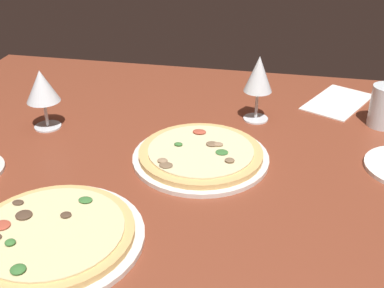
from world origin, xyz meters
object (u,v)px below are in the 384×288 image
object	(u,v)px
paper_menu	(338,102)
pizza_main	(201,155)
wine_glass_far	(259,76)
water_glass	(384,109)
wine_glass_near	(42,88)
pizza_side	(52,236)

from	to	relation	value
paper_menu	pizza_main	bearing A→B (deg)	77.01
wine_glass_far	water_glass	xyz separation A→B (cm)	(-31.27, -2.95, -7.37)
wine_glass_far	wine_glass_near	xyz separation A→B (cm)	(50.52, 14.74, -1.37)
pizza_main	water_glass	bearing A→B (deg)	-148.20
wine_glass_far	pizza_main	bearing A→B (deg)	65.90
wine_glass_far	water_glass	size ratio (longest dim) A/B	1.63
wine_glass_far	paper_menu	world-z (taller)	wine_glass_far
wine_glass_far	water_glass	distance (cm)	32.27
pizza_main	wine_glass_near	world-z (taller)	wine_glass_near
pizza_main	wine_glass_far	size ratio (longest dim) A/B	1.77
paper_menu	water_glass	bearing A→B (deg)	155.28
pizza_side	wine_glass_near	xyz separation A→B (cm)	(20.48, -40.05, 9.31)
pizza_side	paper_menu	size ratio (longest dim) A/B	1.44
pizza_side	wine_glass_near	distance (cm)	45.93
pizza_main	paper_menu	xyz separation A→B (cm)	(-31.60, -38.05, -1.06)
wine_glass_far	pizza_side	bearing A→B (deg)	61.27
pizza_main	paper_menu	world-z (taller)	pizza_main
pizza_main	wine_glass_near	size ratio (longest dim) A/B	2.01
wine_glass_near	water_glass	bearing A→B (deg)	-167.79
wine_glass_far	wine_glass_near	bearing A→B (deg)	16.27
wine_glass_near	paper_menu	world-z (taller)	wine_glass_near
pizza_side	water_glass	distance (cm)	84.29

